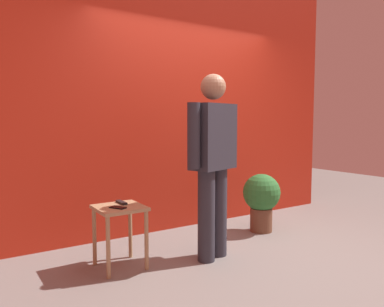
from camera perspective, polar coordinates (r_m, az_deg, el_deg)
ground_plane at (r=3.79m, az=10.82°, el=-15.31°), size 12.00×12.00×0.00m
back_wall_red at (r=4.64m, az=-0.74°, el=8.26°), size 4.60×0.12×3.15m
standing_person at (r=3.49m, az=3.21°, el=-0.49°), size 0.69×0.36×1.74m
side_table at (r=3.41m, az=-11.02°, el=-9.77°), size 0.41×0.41×0.56m
cell_phone at (r=3.32m, az=-11.31°, el=-8.12°), size 0.13×0.16×0.01m
tv_remote at (r=3.49m, az=-10.75°, el=-7.38°), size 0.05×0.17×0.02m
potted_plant at (r=4.50m, az=10.60°, el=-6.63°), size 0.44×0.44×0.69m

